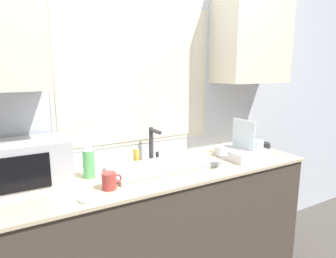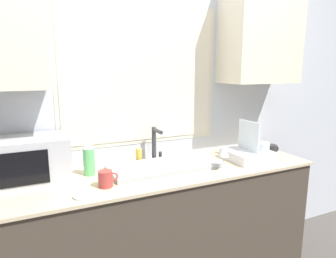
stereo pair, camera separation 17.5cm
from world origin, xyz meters
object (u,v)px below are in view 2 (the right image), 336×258
at_px(microwave, 24,161).
at_px(dish_rack, 249,152).
at_px(mug_near_sink, 106,179).
at_px(spray_bottle, 89,158).
at_px(wine_glass, 224,152).
at_px(soap_bottle, 139,155).
at_px(faucet, 155,142).

bearing_deg(microwave, dish_rack, -6.99).
distance_m(microwave, mug_near_sink, 0.49).
relative_size(microwave, spray_bottle, 2.13).
xyz_separation_m(dish_rack, wine_glass, (-0.32, -0.12, 0.08)).
bearing_deg(soap_bottle, faucet, -6.72).
xyz_separation_m(dish_rack, soap_bottle, (-0.77, 0.27, 0.00)).
bearing_deg(mug_near_sink, wine_glass, -3.94).
bearing_deg(faucet, dish_rack, -21.93).
height_order(dish_rack, mug_near_sink, dish_rack).
relative_size(spray_bottle, mug_near_sink, 2.02).
xyz_separation_m(soap_bottle, wine_glass, (0.45, -0.40, 0.07)).
height_order(soap_bottle, mug_near_sink, soap_bottle).
distance_m(faucet, microwave, 0.86).
relative_size(faucet, mug_near_sink, 2.16).
distance_m(dish_rack, wine_glass, 0.35).
bearing_deg(mug_near_sink, soap_bottle, 47.00).
relative_size(microwave, soap_bottle, 3.90).
height_order(faucet, soap_bottle, faucet).
bearing_deg(mug_near_sink, dish_rack, 3.72).
bearing_deg(microwave, soap_bottle, 6.97).
height_order(microwave, wine_glass, microwave).
bearing_deg(soap_bottle, dish_rack, -19.63).
relative_size(spray_bottle, wine_glass, 1.35).
height_order(microwave, mug_near_sink, microwave).
distance_m(microwave, spray_bottle, 0.37).
height_order(soap_bottle, wine_glass, wine_glass).
distance_m(soap_bottle, mug_near_sink, 0.47).
xyz_separation_m(microwave, soap_bottle, (0.73, 0.09, -0.08)).
distance_m(spray_bottle, mug_near_sink, 0.25).
xyz_separation_m(faucet, mug_near_sink, (-0.44, -0.33, -0.10)).
xyz_separation_m(faucet, dish_rack, (0.64, -0.26, -0.09)).
xyz_separation_m(dish_rack, spray_bottle, (-1.14, 0.17, 0.06)).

